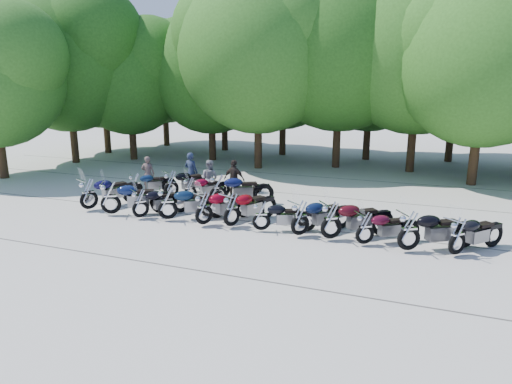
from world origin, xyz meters
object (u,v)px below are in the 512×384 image
(motorcycle_4, at_px, (204,207))
(motorcycle_9, at_px, (365,227))
(motorcycle_13, at_px, (171,183))
(rider_2, at_px, (234,179))
(motorcycle_2, at_px, (140,202))
(motorcycle_12, at_px, (136,183))
(motorcycle_15, at_px, (218,188))
(motorcycle_10, at_px, (409,230))
(motorcycle_1, at_px, (110,197))
(motorcycle_5, at_px, (232,209))
(motorcycle_0, at_px, (88,193))
(motorcycle_3, at_px, (168,202))
(rider_3, at_px, (191,172))
(rider_1, at_px, (209,179))
(motorcycle_8, at_px, (332,219))
(motorcycle_11, at_px, (458,235))
(rider_0, at_px, (148,174))
(motorcycle_6, at_px, (261,215))
(motorcycle_14, at_px, (190,188))
(motorcycle_7, at_px, (300,217))

(motorcycle_4, height_order, motorcycle_9, motorcycle_4)
(motorcycle_13, relative_size, rider_2, 1.43)
(motorcycle_2, distance_m, motorcycle_13, 3.01)
(motorcycle_12, xyz_separation_m, motorcycle_15, (3.96, -0.08, 0.14))
(motorcycle_10, bearing_deg, motorcycle_4, 56.83)
(motorcycle_1, distance_m, motorcycle_5, 4.76)
(motorcycle_2, bearing_deg, motorcycle_0, 31.28)
(motorcycle_3, distance_m, motorcycle_9, 6.89)
(motorcycle_2, distance_m, rider_3, 4.39)
(motorcycle_0, xyz_separation_m, rider_2, (4.47, 3.69, 0.12))
(motorcycle_1, height_order, rider_1, rider_1)
(motorcycle_8, xyz_separation_m, motorcycle_11, (3.60, -0.06, -0.06))
(motorcycle_0, bearing_deg, motorcycle_10, -155.94)
(motorcycle_4, bearing_deg, motorcycle_11, -149.18)
(motorcycle_9, height_order, rider_3, rider_3)
(motorcycle_10, relative_size, rider_1, 1.52)
(motorcycle_15, bearing_deg, rider_0, 46.34)
(motorcycle_4, distance_m, motorcycle_8, 4.37)
(motorcycle_11, bearing_deg, motorcycle_6, 39.69)
(motorcycle_6, bearing_deg, motorcycle_1, 69.64)
(motorcycle_4, xyz_separation_m, motorcycle_11, (7.97, 0.04, -0.04))
(motorcycle_14, xyz_separation_m, rider_3, (-0.83, 1.63, 0.31))
(rider_2, bearing_deg, rider_1, 14.76)
(motorcycle_10, bearing_deg, motorcycle_2, 57.39)
(motorcycle_11, xyz_separation_m, motorcycle_12, (-12.61, 2.63, -0.07))
(rider_2, height_order, rider_3, rider_3)
(motorcycle_3, distance_m, motorcycle_12, 4.09)
(motorcycle_13, bearing_deg, motorcycle_2, 129.07)
(motorcycle_3, xyz_separation_m, rider_3, (-1.36, 4.23, 0.21))
(rider_0, bearing_deg, motorcycle_15, 144.74)
(motorcycle_8, distance_m, rider_2, 6.18)
(motorcycle_13, xyz_separation_m, motorcycle_14, (1.02, -0.23, -0.09))
(motorcycle_8, bearing_deg, motorcycle_3, 52.19)
(motorcycle_12, bearing_deg, motorcycle_7, -156.65)
(motorcycle_14, bearing_deg, rider_0, 17.73)
(motorcycle_5, bearing_deg, motorcycle_12, 1.55)
(motorcycle_4, bearing_deg, rider_0, -7.75)
(motorcycle_0, bearing_deg, motorcycle_13, -100.21)
(rider_3, bearing_deg, rider_2, 174.79)
(motorcycle_4, relative_size, motorcycle_15, 0.95)
(motorcycle_9, height_order, motorcycle_13, motorcycle_13)
(motorcycle_5, xyz_separation_m, rider_2, (-1.50, 3.68, 0.16))
(motorcycle_1, xyz_separation_m, rider_3, (0.96, 4.40, 0.17))
(motorcycle_6, bearing_deg, motorcycle_4, 71.17)
(motorcycle_5, relative_size, motorcycle_10, 0.97)
(motorcycle_9, bearing_deg, motorcycle_11, -124.53)
(motorcycle_1, relative_size, motorcycle_8, 1.03)
(motorcycle_1, height_order, motorcycle_4, motorcycle_1)
(motorcycle_1, xyz_separation_m, motorcycle_12, (-0.85, 2.76, -0.15))
(motorcycle_3, bearing_deg, motorcycle_8, -123.53)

